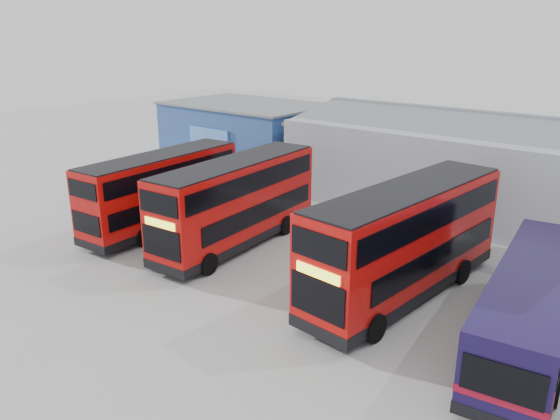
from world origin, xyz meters
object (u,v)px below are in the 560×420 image
(double_decker_left, at_px, (162,192))
(single_decker_blue, at_px, (531,309))
(office_block, at_px, (247,136))
(panel_van, at_px, (181,160))
(double_decker_centre, at_px, (237,204))
(double_decker_right, at_px, (405,243))
(maintenance_shed, at_px, (554,176))

(double_decker_left, distance_m, single_decker_blue, 19.25)
(office_block, distance_m, single_decker_blue, 28.32)
(double_decker_left, relative_size, panel_van, 2.04)
(double_decker_centre, bearing_deg, double_decker_right, -3.29)
(double_decker_left, xyz_separation_m, single_decker_blue, (19.24, 0.38, -0.63))
(maintenance_shed, bearing_deg, single_decker_blue, -77.87)
(double_decker_left, bearing_deg, maintenance_shed, -140.89)
(panel_van, bearing_deg, double_decker_centre, -42.24)
(double_decker_left, bearing_deg, single_decker_blue, 176.67)
(office_block, distance_m, double_decker_centre, 16.51)
(double_decker_centre, xyz_separation_m, single_decker_blue, (14.35, -0.43, -0.75))
(double_decker_centre, xyz_separation_m, panel_van, (-13.06, 7.49, -1.06))
(panel_van, bearing_deg, double_decker_right, -30.33)
(single_decker_blue, xyz_separation_m, panel_van, (-27.41, 7.93, -0.31))
(double_decker_centre, height_order, single_decker_blue, double_decker_centre)
(office_block, bearing_deg, double_decker_right, -31.25)
(double_decker_left, relative_size, single_decker_blue, 0.92)
(double_decker_centre, distance_m, panel_van, 15.09)
(panel_van, bearing_deg, office_block, 53.54)
(maintenance_shed, xyz_separation_m, panel_van, (-24.21, -6.95, -1.47))
(double_decker_left, distance_m, double_decker_centre, 4.96)
(double_decker_left, bearing_deg, double_decker_centre, -175.04)
(single_decker_blue, bearing_deg, double_decker_right, -16.12)
(maintenance_shed, height_order, double_decker_left, maintenance_shed)
(double_decker_left, height_order, double_decker_right, double_decker_right)
(maintenance_shed, bearing_deg, panel_van, -163.97)
(double_decker_centre, bearing_deg, panel_van, 144.99)
(single_decker_blue, bearing_deg, maintenance_shed, -85.97)
(maintenance_shed, relative_size, double_decker_left, 3.04)
(double_decker_centre, distance_m, single_decker_blue, 14.37)
(double_decker_left, bearing_deg, panel_van, -49.92)
(maintenance_shed, xyz_separation_m, single_decker_blue, (3.20, -14.88, -1.16))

